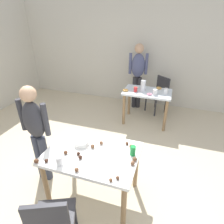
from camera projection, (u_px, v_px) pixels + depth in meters
ground_plane at (87, 188)px, 2.72m from camera, size 6.40×6.40×0.00m
wall_back at (137, 53)px, 4.79m from camera, size 6.40×0.10×2.60m
dining_table_near at (92, 159)px, 2.33m from camera, size 1.11×0.77×0.75m
dining_table_far at (147, 97)px, 4.06m from camera, size 1.00×0.60×0.75m
chair_near_table at (52, 221)px, 1.79m from camera, size 0.53×0.53×0.87m
chair_far_table at (159, 93)px, 4.60m from camera, size 0.56×0.56×0.87m
person_girl_near at (36, 128)px, 2.50m from camera, size 0.45×0.21×1.47m
person_adult_far at (138, 71)px, 4.57m from camera, size 0.45×0.26×1.60m
mixing_bowl at (81, 142)px, 2.39m from camera, size 0.19×0.19×0.06m
soda_can at (133, 151)px, 2.21m from camera, size 0.07×0.07×0.12m
fork_near at (64, 145)px, 2.39m from camera, size 0.17×0.02×0.01m
cup_near_0 at (59, 161)px, 2.07m from camera, size 0.07×0.07×0.11m
cake_ball_0 at (93, 146)px, 2.34m from camera, size 0.05×0.05×0.05m
cake_ball_1 at (131, 146)px, 2.34m from camera, size 0.05×0.05×0.05m
cake_ball_2 at (77, 170)px, 2.00m from camera, size 0.05×0.05×0.05m
cake_ball_3 at (78, 154)px, 2.22m from camera, size 0.04×0.04×0.04m
cake_ball_4 at (127, 143)px, 2.40m from camera, size 0.04×0.04×0.04m
cake_ball_5 at (46, 161)px, 2.12m from camera, size 0.04×0.04×0.04m
cake_ball_6 at (80, 157)px, 2.17m from camera, size 0.05×0.05×0.05m
cake_ball_7 at (133, 163)px, 2.08m from camera, size 0.05×0.05×0.05m
cake_ball_8 at (101, 143)px, 2.40m from camera, size 0.05×0.05×0.05m
cake_ball_9 at (66, 152)px, 2.24m from camera, size 0.05×0.05×0.05m
cake_ball_10 at (118, 178)px, 1.90m from camera, size 0.04×0.04×0.04m
cake_ball_11 at (36, 161)px, 2.11m from camera, size 0.05×0.05×0.05m
cake_ball_12 at (135, 159)px, 2.14m from camera, size 0.05×0.05×0.05m
cake_ball_13 at (111, 180)px, 1.88m from camera, size 0.04×0.04×0.04m
pitcher_far at (143, 86)px, 3.96m from camera, size 0.11×0.11×0.23m
cup_far_0 at (155, 92)px, 3.81m from camera, size 0.09×0.09×0.11m
cup_far_1 at (136, 89)px, 3.95m from camera, size 0.07×0.07×0.10m
cup_far_2 at (166, 91)px, 3.86m from camera, size 0.08×0.08×0.12m
donut_far_0 at (136, 87)px, 4.14m from camera, size 0.13×0.13×0.04m
donut_far_1 at (149, 94)px, 3.82m from camera, size 0.11×0.11×0.03m
donut_far_2 at (125, 90)px, 4.00m from camera, size 0.12×0.12×0.04m
donut_far_3 at (159, 88)px, 4.12m from camera, size 0.12×0.12×0.03m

